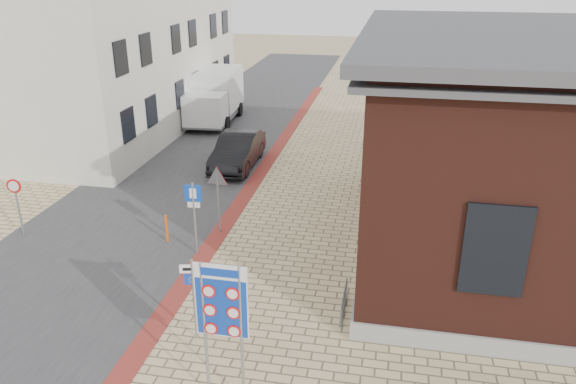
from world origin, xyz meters
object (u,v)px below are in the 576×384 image
Objects in this scene: border_sign at (222,304)px; parking_sign at (194,206)px; bollard at (167,229)px; sedan at (238,151)px; essen_sign at (193,288)px; box_truck at (215,96)px.

border_sign is 1.33× the size of parking_sign.
bollard is (-1.23, 0.58, -1.16)m from parking_sign.
sedan is at bearing 91.38° from parking_sign.
essen_sign is 4.38m from parking_sign.
box_truck reaches higher than bollard.
border_sign reaches higher than box_truck.
parking_sign is (4.24, -15.20, 0.16)m from box_truck.
bollard is (-4.00, 6.48, -1.85)m from border_sign.
border_sign reaches higher than sedan.
border_sign is 2.38m from essen_sign.
border_sign is at bearing -58.33° from bollard.
sedan is 12.52m from essen_sign.
sedan is at bearing 87.67° from essen_sign.
parking_sign is at bearing 96.19° from essen_sign.
box_truck is 5.82× the size of bollard.
sedan is 1.41× the size of border_sign.
bollard is at bearing 149.65° from parking_sign.
border_sign is 6.56m from parking_sign.
parking_sign is 2.51× the size of bollard.
border_sign is at bearing -67.33° from essen_sign.
border_sign reaches higher than parking_sign.
bollard is at bearing 106.48° from essen_sign.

